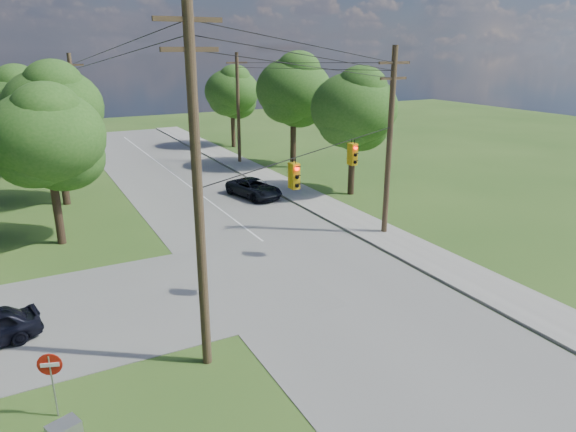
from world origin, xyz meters
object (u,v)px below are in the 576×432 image
car_main_north (254,188)px  pole_ne (390,140)px  pole_north_e (238,108)px  pole_sw (198,188)px  pole_north_w (77,117)px  do_not_enter_sign (51,371)px

car_main_north → pole_ne: bearing=-84.4°
pole_north_e → pole_sw: bearing=-114.5°
pole_ne → pole_north_w: (-13.90, 22.00, -0.34)m
pole_sw → pole_ne: (13.50, 7.60, -0.76)m
pole_ne → do_not_enter_sign: (-18.32, -8.18, -3.91)m
car_main_north → do_not_enter_sign: (-14.68, -18.70, 0.87)m
pole_sw → pole_north_e: bearing=65.5°
pole_ne → pole_north_e: size_ratio=1.05×
pole_ne → pole_north_e: bearing=90.0°
pole_north_w → pole_ne: bearing=-57.7°
do_not_enter_sign → pole_north_w: bearing=101.3°
do_not_enter_sign → pole_north_e: bearing=78.3°
pole_north_e → pole_north_w: (-13.90, 0.00, 0.00)m
pole_ne → pole_sw: bearing=-150.6°
pole_sw → do_not_enter_sign: pole_sw is taller
pole_ne → pole_north_w: bearing=122.3°
do_not_enter_sign → car_main_north: bearing=71.5°
pole_north_e → do_not_enter_sign: (-18.32, -30.18, -3.57)m
pole_sw → pole_north_w: (-0.40, 29.60, -1.10)m
pole_north_e → pole_north_w: bearing=180.0°
pole_north_w → car_main_north: 16.03m
pole_north_e → do_not_enter_sign: 35.49m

